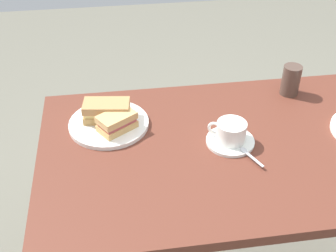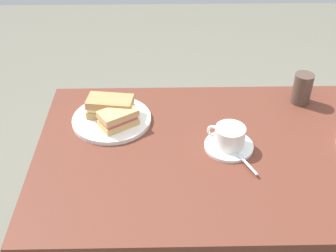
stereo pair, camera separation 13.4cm
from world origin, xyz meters
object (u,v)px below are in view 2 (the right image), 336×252
sandwich_plate (112,119)px  coffee_cup (229,136)px  drinking_glass (302,89)px  sandwich_back (118,118)px  dining_table (237,182)px  coffee_saucer (229,146)px  sandwich_front (110,107)px  spoon (244,160)px

sandwich_plate → coffee_cup: coffee_cup is taller
coffee_cup → drinking_glass: bearing=40.8°
sandwich_back → dining_table: bearing=-16.2°
coffee_saucer → drinking_glass: drinking_glass is taller
drinking_glass → coffee_saucer: bearing=-138.9°
dining_table → coffee_cup: coffee_cup is taller
sandwich_plate → sandwich_back: (0.03, -0.04, 0.03)m
sandwich_plate → coffee_saucer: (0.36, -0.14, -0.00)m
coffee_saucer → sandwich_back: bearing=163.5°
sandwich_front → coffee_saucer: (0.36, -0.16, -0.04)m
sandwich_front → spoon: (0.40, -0.23, -0.03)m
sandwich_plate → spoon: spoon is taller
coffee_saucer → coffee_cup: 0.04m
spoon → sandwich_front: bearing=149.8°
coffee_saucer → spoon: size_ratio=1.55×
dining_table → sandwich_plate: 0.45m
coffee_cup → drinking_glass: (0.28, 0.24, 0.01)m
coffee_cup → spoon: 0.09m
coffee_cup → spoon: coffee_cup is taller
sandwich_plate → sandwich_back: size_ratio=1.90×
sandwich_plate → sandwich_back: bearing=-57.9°
drinking_glass → sandwich_back: bearing=-167.0°
spoon → drinking_glass: (0.24, 0.31, 0.04)m
sandwich_plate → sandwich_back: 0.06m
sandwich_plate → sandwich_front: bearing=99.4°
sandwich_back → spoon: (0.37, -0.17, -0.03)m
sandwich_front → coffee_cup: 0.39m
coffee_cup → sandwich_plate: bearing=158.8°
coffee_saucer → coffee_cup: coffee_cup is taller
sandwich_front → dining_table: bearing=-22.6°
sandwich_front → sandwich_back: size_ratio=1.15×
dining_table → sandwich_plate: sandwich_plate is taller
sandwich_plate → drinking_glass: bearing=9.0°
sandwich_back → spoon: sandwich_back is taller
sandwich_plate → spoon: 0.45m
dining_table → sandwich_front: 0.47m
sandwich_back → spoon: size_ratio=1.41×
drinking_glass → spoon: bearing=-127.8°
coffee_saucer → sandwich_plate: bearing=158.8°
spoon → coffee_saucer: bearing=114.1°
sandwich_plate → coffee_cup: (0.36, -0.14, 0.04)m
dining_table → sandwich_back: bearing=163.8°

